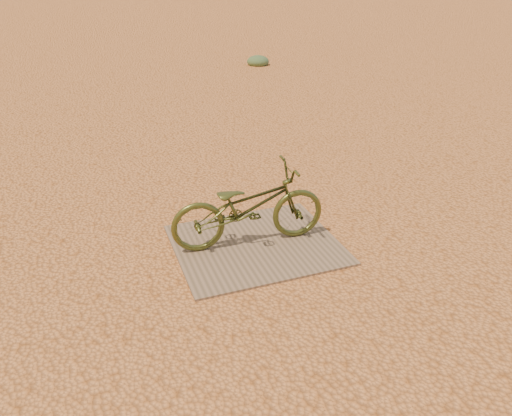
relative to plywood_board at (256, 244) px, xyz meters
name	(u,v)px	position (x,y,z in m)	size (l,w,h in m)	color
ground	(209,268)	(-0.52, -0.22, -0.01)	(120.00, 120.00, 0.00)	#D88950
plywood_board	(256,244)	(0.00, 0.00, 0.00)	(1.52, 1.30, 0.02)	#816755
bicycle	(249,207)	(-0.06, 0.05, 0.39)	(0.51, 1.46, 0.77)	#444C20
kale_b	(258,65)	(3.13, 8.31, -0.01)	(0.56, 0.56, 0.31)	#4F7049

